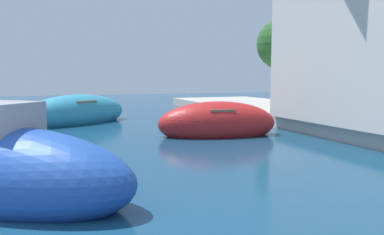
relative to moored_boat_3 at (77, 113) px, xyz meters
The scene contains 4 objects.
quay_promenade 13.31m from the moored_boat_3, 82.77° to the right, with size 44.00×32.00×0.50m.
moored_boat_3 is the anchor object (origin of this frame).
moored_boat_6 6.89m from the moored_boat_3, 50.93° to the right, with size 4.39×2.36×1.54m.
quayside_tree 11.47m from the moored_boat_3, ahead, with size 2.77×2.77×4.71m.
Camera 1 is at (1.56, -4.46, 2.03)m, focal length 35.48 mm.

